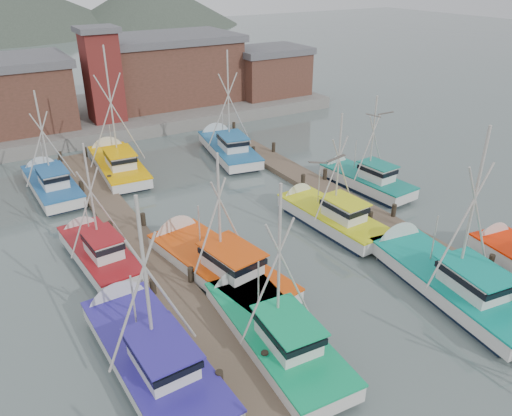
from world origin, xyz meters
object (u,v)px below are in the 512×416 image
boat_8 (213,262)px  boat_12 (117,164)px  lookout_tower (102,74)px  boat_4 (269,328)px

boat_8 → boat_12: 16.66m
boat_8 → boat_12: size_ratio=0.97×
lookout_tower → boat_4: lookout_tower is taller
boat_8 → boat_12: boat_12 is taller
boat_4 → boat_8: 6.01m
lookout_tower → boat_8: 27.89m
boat_8 → boat_12: (-0.03, 16.66, 0.01)m
boat_8 → boat_4: bearing=-101.9°
lookout_tower → boat_12: bearing=-103.1°
boat_8 → boat_12: bearing=80.9°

